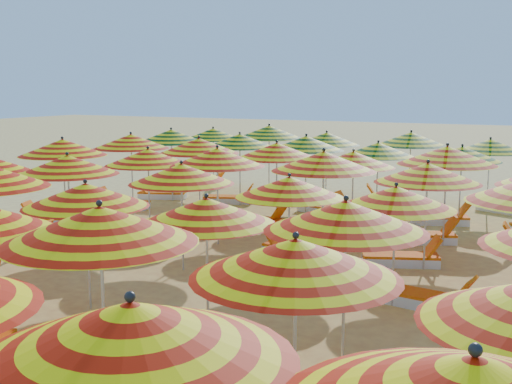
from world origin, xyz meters
TOP-DOWN VIEW (x-y plane):
  - ground at (0.00, 0.00)m, footprint 120.00×120.00m
  - umbrella_4 at (3.85, -9.10)m, footprint 2.53×2.53m
  - umbrella_9 at (1.35, -6.48)m, footprint 2.67×2.67m
  - umbrella_10 at (3.96, -6.39)m, footprint 2.60×2.60m
  - umbrella_14 at (-1.17, -3.91)m, footprint 2.99×2.99m
  - umbrella_15 at (1.42, -4.04)m, footprint 2.91×2.91m
  - umbrella_16 at (3.72, -4.05)m, footprint 2.73×2.73m
  - umbrella_19 at (-3.99, -1.33)m, footprint 2.54×2.54m
  - umbrella_20 at (-1.03, -1.03)m, footprint 3.05×3.05m
  - umbrella_21 at (1.54, -1.07)m, footprint 2.76×2.76m
  - umbrella_22 at (3.72, -1.28)m, footprint 2.40×2.40m
  - umbrella_24 at (-6.44, 1.10)m, footprint 2.67×2.67m
  - umbrella_25 at (-3.61, 1.28)m, footprint 2.75×2.75m
  - umbrella_26 at (-1.53, 1.36)m, footprint 3.13×3.13m
  - umbrella_27 at (1.34, 1.35)m, footprint 2.79×2.79m
  - umbrella_28 at (3.72, 1.41)m, footprint 2.57×2.57m
  - umbrella_30 at (-6.27, 3.99)m, footprint 2.98×2.98m
  - umbrella_31 at (-3.60, 3.81)m, footprint 2.81×2.81m
  - umbrella_32 at (-1.05, 3.89)m, footprint 2.67×2.67m
  - umbrella_33 at (1.24, 3.83)m, footprint 2.95×2.95m
  - umbrella_34 at (3.68, 3.80)m, footprint 3.09×3.09m
  - umbrella_36 at (-6.22, 6.20)m, footprint 3.27×3.27m
  - umbrella_37 at (-3.63, 6.48)m, footprint 3.10×3.10m
  - umbrella_38 at (-1.13, 6.26)m, footprint 2.61×2.61m
  - umbrella_39 at (1.13, 6.57)m, footprint 2.39×2.39m
  - umbrella_40 at (3.61, 6.53)m, footprint 2.93×2.93m
  - umbrella_42 at (-6.27, 9.18)m, footprint 2.97×2.97m
  - umbrella_43 at (-3.63, 8.75)m, footprint 3.36×3.36m
  - umbrella_44 at (-1.40, 8.83)m, footprint 2.49×2.49m
  - umbrella_45 at (1.52, 9.13)m, footprint 2.78×2.78m
  - umbrella_46 at (4.06, 9.19)m, footprint 2.75×2.75m
  - lounger_10 at (-5.94, -1.09)m, footprint 1.82×0.94m
  - lounger_11 at (4.32, -1.09)m, footprint 1.80×0.83m
  - lounger_12 at (5.64, -1.19)m, footprint 1.83×1.14m
  - lounger_13 at (-7.03, 1.18)m, footprint 1.83×1.15m
  - lounger_14 at (0.74, 1.20)m, footprint 1.77×0.70m
  - lounger_15 at (3.21, 1.53)m, footprint 1.82×1.17m
  - lounger_17 at (-6.87, 4.19)m, footprint 1.81×0.90m
  - lounger_18 at (-1.55, 3.75)m, footprint 1.78×0.74m
  - lounger_19 at (1.75, 3.75)m, footprint 1.82×1.26m
  - lounger_20 at (3.18, 3.87)m, footprint 1.82×1.25m
  - lounger_22 at (-6.82, 6.35)m, footprint 1.83×1.13m
  - lounger_23 at (-4.14, 6.65)m, footprint 1.82×1.18m
  - lounger_24 at (-0.62, 6.40)m, footprint 1.83×1.08m
  - lounger_25 at (0.53, 6.71)m, footprint 1.78×0.75m
  - lounger_26 at (3.11, 6.41)m, footprint 1.83×1.14m
  - lounger_28 at (-6.78, 9.25)m, footprint 1.77×0.69m
  - lounger_29 at (0.92, 9.00)m, footprint 1.83×1.06m
  - lounger_30 at (4.65, 9.13)m, footprint 1.82×1.17m
  - beachgoer_b at (-3.24, -1.87)m, footprint 0.80×0.86m

SIDE VIEW (x-z plane):
  - ground at x=0.00m, z-range 0.00..0.00m
  - lounger_10 at x=-5.94m, z-range -0.19..0.50m
  - lounger_11 at x=4.32m, z-range -0.19..0.50m
  - lounger_12 at x=5.64m, z-range -0.19..0.50m
  - lounger_13 at x=-7.03m, z-range -0.19..0.50m
  - lounger_14 at x=0.74m, z-range -0.19..0.50m
  - lounger_15 at x=3.21m, z-range -0.19..0.50m
  - lounger_17 at x=-6.87m, z-range -0.19..0.50m
  - lounger_18 at x=-1.55m, z-range -0.19..0.50m
  - lounger_19 at x=1.75m, z-range -0.19..0.50m
  - lounger_20 at x=3.18m, z-range -0.19..0.50m
  - lounger_22 at x=-6.82m, z-range -0.19..0.50m
  - lounger_23 at x=-4.14m, z-range -0.19..0.50m
  - lounger_24 at x=-0.62m, z-range -0.19..0.50m
  - lounger_25 at x=0.53m, z-range -0.19..0.50m
  - lounger_26 at x=3.11m, z-range -0.19..0.50m
  - lounger_28 at x=-6.78m, z-range -0.19..0.50m
  - lounger_29 at x=0.92m, z-range -0.19..0.50m
  - lounger_30 at x=4.65m, z-range -0.19..0.50m
  - beachgoer_b at x=-3.24m, z-range 0.00..1.42m
  - umbrella_22 at x=3.72m, z-range 0.88..3.19m
  - umbrella_21 at x=1.54m, z-range 0.88..3.21m
  - umbrella_15 at x=1.42m, z-range 0.89..3.24m
  - umbrella_33 at x=1.24m, z-range 0.90..3.28m
  - umbrella_40 at x=3.61m, z-range 0.91..3.29m
  - umbrella_14 at x=-1.17m, z-range 0.91..3.30m
  - umbrella_39 at x=1.13m, z-range 0.91..3.31m
  - umbrella_46 at x=4.06m, z-range 0.92..3.35m
  - umbrella_20 at x=-1.03m, z-range 0.93..3.37m
  - umbrella_28 at x=3.72m, z-range 0.93..3.38m
  - umbrella_25 at x=-3.61m, z-range 0.93..3.38m
  - umbrella_10 at x=3.96m, z-range 0.94..3.41m
  - umbrella_42 at x=-6.27m, z-range 0.94..3.42m
  - umbrella_44 at x=-1.40m, z-range 0.95..3.44m
  - umbrella_16 at x=3.72m, z-range 0.95..3.44m
  - umbrella_19 at x=-3.99m, z-range 0.96..3.47m
  - umbrella_32 at x=-1.05m, z-range 0.96..3.48m
  - umbrella_37 at x=-3.63m, z-range 0.96..3.48m
  - umbrella_38 at x=-1.13m, z-range 0.97..3.52m
  - umbrella_26 at x=-1.53m, z-range 0.97..3.53m
  - umbrella_31 at x=-3.60m, z-range 0.98..3.54m
  - umbrella_45 at x=1.52m, z-range 0.98..3.56m
  - umbrella_4 at x=3.85m, z-range 0.98..3.56m
  - umbrella_30 at x=-6.27m, z-range 0.98..3.57m
  - umbrella_36 at x=-6.22m, z-range 0.99..3.60m
  - umbrella_27 at x=1.34m, z-range 0.99..3.60m
  - umbrella_9 at x=1.35m, z-range 1.00..3.62m
  - umbrella_24 at x=-6.44m, z-range 1.00..3.63m
  - umbrella_34 at x=3.68m, z-range 1.00..3.63m
  - umbrella_43 at x=-3.63m, z-range 1.02..3.70m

